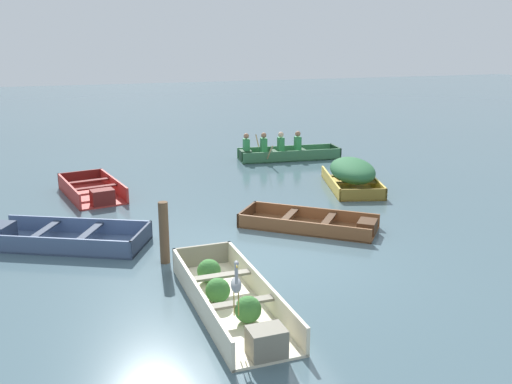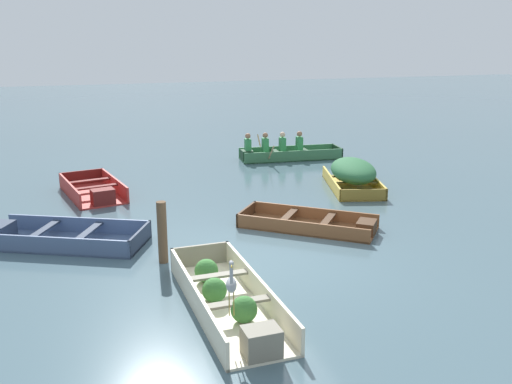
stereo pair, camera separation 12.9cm
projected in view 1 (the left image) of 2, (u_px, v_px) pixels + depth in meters
ground_plane at (267, 257)px, 10.65m from camera, size 80.00×80.00×0.00m
dinghy_cream_foreground at (231, 298)px, 8.58m from camera, size 1.17×3.38×0.44m
skiff_yellow_near_moored at (352, 172)px, 15.35m from camera, size 1.86×2.87×0.78m
skiff_wooden_brown_mid_moored at (314, 224)px, 12.18m from camera, size 2.93×2.64×0.30m
skiff_red_far_moored at (93, 191)px, 14.51m from camera, size 1.65×2.61×0.41m
skiff_slate_blue_outer_moored at (60, 238)px, 11.26m from camera, size 3.33×2.47×0.36m
rowboat_green_with_crew at (282, 152)px, 18.88m from camera, size 3.40×2.20×0.92m
heron_on_dinghy at (236, 284)px, 7.37m from camera, size 0.21×0.46×0.84m
mooring_post at (164, 233)px, 10.23m from camera, size 0.17×0.17×1.15m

